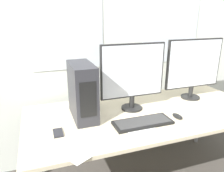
# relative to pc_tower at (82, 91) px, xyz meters

# --- Properties ---
(wall_back) EXTENTS (8.00, 0.07, 2.70)m
(wall_back) POSITION_rel_pc_tower_xyz_m (0.53, 0.50, 0.42)
(wall_back) COLOR silver
(wall_back) RESTS_ON ground_plane
(desk) EXTENTS (2.01, 0.91, 0.71)m
(desk) POSITION_rel_pc_tower_xyz_m (0.53, -0.08, -0.26)
(desk) COLOR beige
(desk) RESTS_ON ground_plane
(pc_tower) EXTENTS (0.17, 0.39, 0.44)m
(pc_tower) POSITION_rel_pc_tower_xyz_m (0.00, 0.00, 0.00)
(pc_tower) COLOR #2D2D33
(pc_tower) RESTS_ON desk
(monitor_main) EXTENTS (0.56, 0.18, 0.57)m
(monitor_main) POSITION_rel_pc_tower_xyz_m (0.43, 0.01, 0.10)
(monitor_main) COLOR black
(monitor_main) RESTS_ON desk
(monitor_right_near) EXTENTS (0.59, 0.18, 0.58)m
(monitor_right_near) POSITION_rel_pc_tower_xyz_m (1.09, 0.06, 0.10)
(monitor_right_near) COLOR black
(monitor_right_near) RESTS_ON desk
(keyboard) EXTENTS (0.45, 0.17, 0.02)m
(keyboard) POSITION_rel_pc_tower_xyz_m (0.40, -0.27, -0.21)
(keyboard) COLOR black
(keyboard) RESTS_ON desk
(mouse) EXTENTS (0.06, 0.11, 0.02)m
(mouse) POSITION_rel_pc_tower_xyz_m (0.71, -0.27, -0.21)
(mouse) COLOR black
(mouse) RESTS_ON desk
(cell_phone) EXTENTS (0.06, 0.12, 0.01)m
(cell_phone) POSITION_rel_pc_tower_xyz_m (-0.22, -0.21, -0.21)
(cell_phone) COLOR #232328
(cell_phone) RESTS_ON desk
(paper_sheet_left) EXTENTS (0.32, 0.36, 0.00)m
(paper_sheet_left) POSITION_rel_pc_tower_xyz_m (-0.14, -0.41, -0.22)
(paper_sheet_left) COLOR white
(paper_sheet_left) RESTS_ON desk
(paper_sheet_front) EXTENTS (0.28, 0.34, 0.00)m
(paper_sheet_front) POSITION_rel_pc_tower_xyz_m (0.34, -0.34, -0.22)
(paper_sheet_front) COLOR white
(paper_sheet_front) RESTS_ON desk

